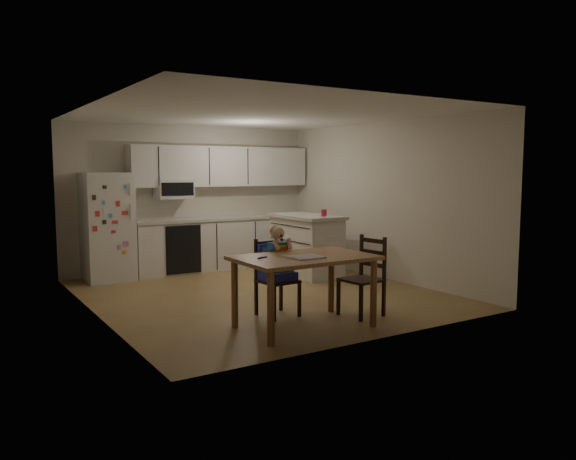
% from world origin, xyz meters
% --- Properties ---
extents(room, '(4.52, 5.01, 2.51)m').
position_xyz_m(room, '(0.00, 0.48, 1.25)').
color(room, olive).
rests_on(room, ground).
extents(refrigerator, '(0.72, 0.70, 1.70)m').
position_xyz_m(refrigerator, '(-1.55, 2.15, 0.85)').
color(refrigerator, silver).
rests_on(refrigerator, ground).
extents(kitchen_run, '(3.37, 0.62, 2.15)m').
position_xyz_m(kitchen_run, '(0.50, 2.24, 0.88)').
color(kitchen_run, silver).
rests_on(kitchen_run, ground).
extents(kitchen_island, '(0.71, 1.36, 1.00)m').
position_xyz_m(kitchen_island, '(1.34, 0.85, 0.51)').
color(kitchen_island, silver).
rests_on(kitchen_island, ground).
extents(red_cup, '(0.09, 0.09, 0.11)m').
position_xyz_m(red_cup, '(1.41, 0.44, 1.06)').
color(red_cup, '#B62039').
rests_on(red_cup, kitchen_island).
extents(dining_table, '(1.49, 0.96, 0.80)m').
position_xyz_m(dining_table, '(-0.42, -1.73, 0.69)').
color(dining_table, brown).
rests_on(dining_table, ground).
extents(napkin, '(0.34, 0.30, 0.01)m').
position_xyz_m(napkin, '(-0.47, -1.83, 0.81)').
color(napkin, '#A9A9AE').
rests_on(napkin, dining_table).
extents(toddler_spoon, '(0.12, 0.06, 0.02)m').
position_xyz_m(toddler_spoon, '(-0.90, -1.62, 0.81)').
color(toddler_spoon, '#2833C2').
rests_on(toddler_spoon, dining_table).
extents(chair_booster, '(0.44, 0.44, 1.08)m').
position_xyz_m(chair_booster, '(-0.42, -1.11, 0.65)').
color(chair_booster, black).
rests_on(chair_booster, ground).
extents(chair_side, '(0.46, 0.46, 0.95)m').
position_xyz_m(chair_side, '(0.53, -1.67, 0.54)').
color(chair_side, black).
rests_on(chair_side, ground).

